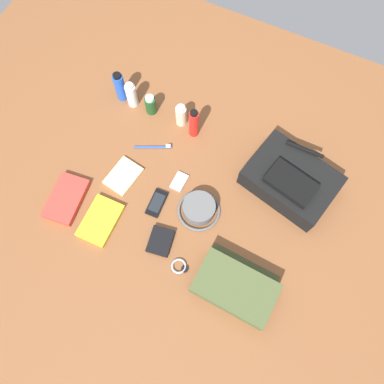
{
  "coord_description": "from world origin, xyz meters",
  "views": [
    {
      "loc": [
        0.23,
        -0.48,
        1.48
      ],
      "look_at": [
        0.0,
        0.0,
        0.04
      ],
      "focal_mm": 34.78,
      "sensor_mm": 36.0,
      "label": 1
    }
  ],
  "objects_px": {
    "notepad": "(123,176)",
    "wristwatch": "(180,267)",
    "paperback_novel": "(66,199)",
    "toothbrush": "(155,147)",
    "wallet": "(161,241)",
    "deodorant_spray": "(120,87)",
    "cell_phone": "(157,203)",
    "travel_guidebook": "(100,221)",
    "toiletry_pouch": "(235,287)",
    "backpack": "(291,180)",
    "lotion_bottle": "(181,115)",
    "sunscreen_spray": "(194,123)",
    "toothpaste_tube": "(131,95)",
    "shampoo_bottle": "(151,105)",
    "media_player": "(179,182)",
    "bucket_hat": "(199,209)"
  },
  "relations": [
    {
      "from": "toothpaste_tube",
      "to": "cell_phone",
      "type": "xyz_separation_m",
      "value": [
        0.33,
        -0.39,
        -0.06
      ]
    },
    {
      "from": "toothpaste_tube",
      "to": "lotion_bottle",
      "type": "xyz_separation_m",
      "value": [
        0.24,
        0.01,
        -0.01
      ]
    },
    {
      "from": "backpack",
      "to": "media_player",
      "type": "bearing_deg",
      "value": -156.16
    },
    {
      "from": "notepad",
      "to": "wristwatch",
      "type": "bearing_deg",
      "value": -23.23
    },
    {
      "from": "notepad",
      "to": "lotion_bottle",
      "type": "bearing_deg",
      "value": 81.86
    },
    {
      "from": "deodorant_spray",
      "to": "paperback_novel",
      "type": "distance_m",
      "value": 0.55
    },
    {
      "from": "deodorant_spray",
      "to": "cell_phone",
      "type": "relative_size",
      "value": 1.35
    },
    {
      "from": "sunscreen_spray",
      "to": "wristwatch",
      "type": "height_order",
      "value": "sunscreen_spray"
    },
    {
      "from": "shampoo_bottle",
      "to": "media_player",
      "type": "bearing_deg",
      "value": -44.16
    },
    {
      "from": "paperback_novel",
      "to": "toothbrush",
      "type": "relative_size",
      "value": 1.43
    },
    {
      "from": "toiletry_pouch",
      "to": "wallet",
      "type": "distance_m",
      "value": 0.34
    },
    {
      "from": "deodorant_spray",
      "to": "travel_guidebook",
      "type": "xyz_separation_m",
      "value": [
        0.21,
        -0.57,
        -0.07
      ]
    },
    {
      "from": "toiletry_pouch",
      "to": "shampoo_bottle",
      "type": "bearing_deg",
      "value": 139.18
    },
    {
      "from": "bucket_hat",
      "to": "travel_guidebook",
      "type": "distance_m",
      "value": 0.41
    },
    {
      "from": "bucket_hat",
      "to": "paperback_novel",
      "type": "xyz_separation_m",
      "value": [
        -0.52,
        -0.2,
        -0.02
      ]
    },
    {
      "from": "toothbrush",
      "to": "wallet",
      "type": "distance_m",
      "value": 0.43
    },
    {
      "from": "shampoo_bottle",
      "to": "sunscreen_spray",
      "type": "height_order",
      "value": "sunscreen_spray"
    },
    {
      "from": "deodorant_spray",
      "to": "wristwatch",
      "type": "bearing_deg",
      "value": -45.26
    },
    {
      "from": "backpack",
      "to": "deodorant_spray",
      "type": "distance_m",
      "value": 0.86
    },
    {
      "from": "lotion_bottle",
      "to": "media_player",
      "type": "height_order",
      "value": "lotion_bottle"
    },
    {
      "from": "toothpaste_tube",
      "to": "lotion_bottle",
      "type": "bearing_deg",
      "value": 1.43
    },
    {
      "from": "cell_phone",
      "to": "backpack",
      "type": "bearing_deg",
      "value": 34.07
    },
    {
      "from": "sunscreen_spray",
      "to": "media_player",
      "type": "bearing_deg",
      "value": -79.1
    },
    {
      "from": "backpack",
      "to": "deodorant_spray",
      "type": "relative_size",
      "value": 2.48
    },
    {
      "from": "lotion_bottle",
      "to": "media_player",
      "type": "xyz_separation_m",
      "value": [
        0.12,
        -0.27,
        -0.05
      ]
    },
    {
      "from": "deodorant_spray",
      "to": "travel_guidebook",
      "type": "height_order",
      "value": "deodorant_spray"
    },
    {
      "from": "bucket_hat",
      "to": "wristwatch",
      "type": "xyz_separation_m",
      "value": [
        0.03,
        -0.24,
        -0.02
      ]
    },
    {
      "from": "paperback_novel",
      "to": "travel_guidebook",
      "type": "bearing_deg",
      "value": -6.63
    },
    {
      "from": "media_player",
      "to": "shampoo_bottle",
      "type": "bearing_deg",
      "value": 135.84
    },
    {
      "from": "paperback_novel",
      "to": "wallet",
      "type": "bearing_deg",
      "value": 1.24
    },
    {
      "from": "backpack",
      "to": "sunscreen_spray",
      "type": "bearing_deg",
      "value": 173.25
    },
    {
      "from": "lotion_bottle",
      "to": "cell_phone",
      "type": "relative_size",
      "value": 0.99
    },
    {
      "from": "paperback_novel",
      "to": "media_player",
      "type": "height_order",
      "value": "paperback_novel"
    },
    {
      "from": "toiletry_pouch",
      "to": "backpack",
      "type": "bearing_deg",
      "value": 85.96
    },
    {
      "from": "backpack",
      "to": "toiletry_pouch",
      "type": "relative_size",
      "value": 1.32
    },
    {
      "from": "toothpaste_tube",
      "to": "lotion_bottle",
      "type": "height_order",
      "value": "toothpaste_tube"
    },
    {
      "from": "sunscreen_spray",
      "to": "media_player",
      "type": "distance_m",
      "value": 0.26
    },
    {
      "from": "bucket_hat",
      "to": "media_player",
      "type": "height_order",
      "value": "bucket_hat"
    },
    {
      "from": "sunscreen_spray",
      "to": "toiletry_pouch",
      "type": "bearing_deg",
      "value": -51.6
    },
    {
      "from": "shampoo_bottle",
      "to": "lotion_bottle",
      "type": "relative_size",
      "value": 0.87
    },
    {
      "from": "backpack",
      "to": "notepad",
      "type": "relative_size",
      "value": 2.7
    },
    {
      "from": "backpack",
      "to": "media_player",
      "type": "relative_size",
      "value": 4.75
    },
    {
      "from": "toothbrush",
      "to": "lotion_bottle",
      "type": "bearing_deg",
      "value": 74.15
    },
    {
      "from": "toiletry_pouch",
      "to": "toothbrush",
      "type": "xyz_separation_m",
      "value": [
        -0.56,
        0.41,
        -0.04
      ]
    },
    {
      "from": "cell_phone",
      "to": "media_player",
      "type": "height_order",
      "value": "cell_phone"
    },
    {
      "from": "backpack",
      "to": "travel_guidebook",
      "type": "relative_size",
      "value": 2.08
    },
    {
      "from": "wallet",
      "to": "wristwatch",
      "type": "bearing_deg",
      "value": -36.17
    },
    {
      "from": "sunscreen_spray",
      "to": "notepad",
      "type": "bearing_deg",
      "value": -119.08
    },
    {
      "from": "lotion_bottle",
      "to": "notepad",
      "type": "height_order",
      "value": "lotion_bottle"
    },
    {
      "from": "paperback_novel",
      "to": "shampoo_bottle",
      "type": "bearing_deg",
      "value": 77.64
    }
  ]
}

